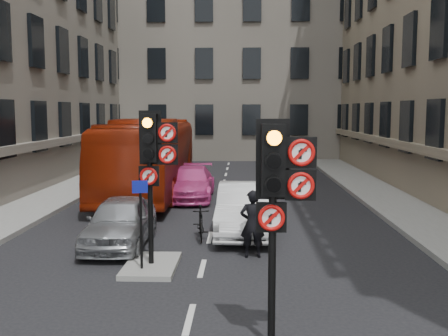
# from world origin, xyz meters

# --- Properties ---
(pavement_left) EXTENTS (3.00, 50.00, 0.16)m
(pavement_left) POSITION_xyz_m (-7.20, 12.00, 0.08)
(pavement_left) COLOR gray
(pavement_left) RESTS_ON ground
(pavement_right) EXTENTS (3.00, 50.00, 0.16)m
(pavement_right) POSITION_xyz_m (7.20, 12.00, 0.08)
(pavement_right) COLOR gray
(pavement_right) RESTS_ON ground
(centre_island) EXTENTS (1.20, 2.00, 0.12)m
(centre_island) POSITION_xyz_m (-1.20, 5.00, 0.06)
(centre_island) COLOR gray
(centre_island) RESTS_ON ground
(building_far) EXTENTS (30.00, 14.00, 20.00)m
(building_far) POSITION_xyz_m (0.00, 38.00, 10.00)
(building_far) COLOR gray
(building_far) RESTS_ON ground
(signal_near) EXTENTS (0.91, 0.40, 3.58)m
(signal_near) POSITION_xyz_m (1.49, 0.99, 2.58)
(signal_near) COLOR black
(signal_near) RESTS_ON ground
(signal_far) EXTENTS (0.91, 0.40, 3.58)m
(signal_far) POSITION_xyz_m (-1.11, 4.99, 2.70)
(signal_far) COLOR black
(signal_far) RESTS_ON centre_island
(car_silver) EXTENTS (1.65, 3.99, 1.35)m
(car_silver) POSITION_xyz_m (-2.39, 7.00, 0.68)
(car_silver) COLOR #979A9E
(car_silver) RESTS_ON ground
(car_white) EXTENTS (1.68, 4.58, 1.50)m
(car_white) POSITION_xyz_m (1.01, 8.56, 0.75)
(car_white) COLOR silver
(car_white) RESTS_ON ground
(car_pink) EXTENTS (1.91, 4.62, 1.33)m
(car_pink) POSITION_xyz_m (-1.21, 14.65, 0.67)
(car_pink) COLOR #D23D8C
(car_pink) RESTS_ON ground
(bus_red) EXTENTS (2.98, 11.97, 3.32)m
(bus_red) POSITION_xyz_m (-3.12, 15.85, 1.66)
(bus_red) COLOR maroon
(bus_red) RESTS_ON ground
(motorcycle) EXTENTS (0.62, 1.63, 0.95)m
(motorcycle) POSITION_xyz_m (-0.26, 7.82, 0.48)
(motorcycle) COLOR black
(motorcycle) RESTS_ON ground
(motorcyclist) EXTENTS (0.66, 0.46, 1.72)m
(motorcyclist) POSITION_xyz_m (1.19, 6.00, 0.86)
(motorcyclist) COLOR black
(motorcyclist) RESTS_ON ground
(info_sign) EXTENTS (0.35, 0.14, 2.02)m
(info_sign) POSITION_xyz_m (-1.35, 4.56, 1.43)
(info_sign) COLOR black
(info_sign) RESTS_ON centre_island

